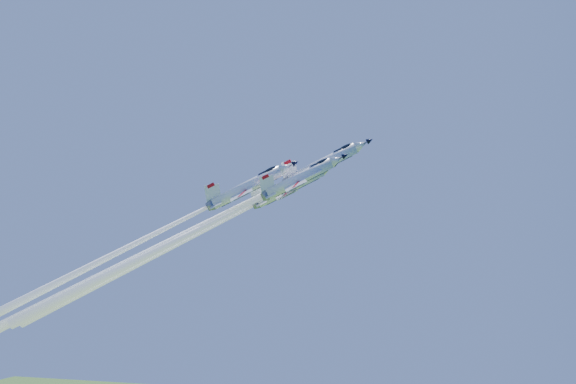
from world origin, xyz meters
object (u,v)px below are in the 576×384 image
(jet_lead, at_px, (190,231))
(jet_right, at_px, (189,234))
(jet_slot, at_px, (112,255))
(jet_left, at_px, (189,238))

(jet_lead, height_order, jet_right, jet_lead)
(jet_slot, bearing_deg, jet_lead, 102.31)
(jet_left, bearing_deg, jet_right, 2.66)
(jet_right, bearing_deg, jet_slot, -103.84)
(jet_right, height_order, jet_slot, jet_slot)
(jet_lead, distance_m, jet_slot, 14.36)
(jet_left, distance_m, jet_right, 8.67)
(jet_slot, bearing_deg, jet_right, 76.16)
(jet_left, relative_size, jet_slot, 0.88)
(jet_left, height_order, jet_right, jet_right)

